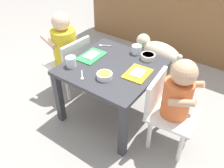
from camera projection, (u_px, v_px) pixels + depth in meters
ground_plane at (112, 113)px, 1.82m from camera, size 7.00×7.00×0.00m
kitchen_cabinet_back at (186, 4)px, 2.36m from camera, size 2.08×0.36×0.96m
dining_table at (112, 75)px, 1.61m from camera, size 0.59×0.58×0.42m
seated_child_left at (66, 47)px, 1.81m from camera, size 0.30×0.30×0.67m
seated_child_right at (176, 96)px, 1.36m from camera, size 0.30×0.30×0.64m
dog at (159, 52)px, 2.11m from camera, size 0.48×0.24×0.34m
food_tray_left at (92, 56)px, 1.66m from camera, size 0.14×0.20×0.02m
food_tray_right at (138, 73)px, 1.49m from camera, size 0.15×0.19×0.02m
water_cup_left at (136, 50)px, 1.69m from camera, size 0.07×0.07×0.06m
water_cup_right at (71, 62)px, 1.55m from camera, size 0.07×0.07×0.07m
veggie_bowl_far at (105, 75)px, 1.45m from camera, size 0.10×0.10×0.03m
veggie_bowl_near at (148, 56)px, 1.63m from camera, size 0.10×0.10×0.04m
spoon_by_left_tray at (104, 45)px, 1.79m from camera, size 0.09×0.06×0.01m
spoon_by_right_tray at (82, 76)px, 1.47m from camera, size 0.08×0.08×0.01m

